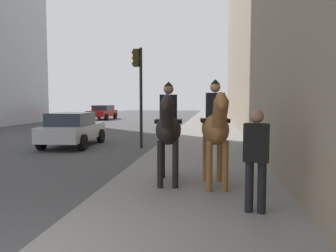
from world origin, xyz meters
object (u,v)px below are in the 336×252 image
(mounted_horse_far, at_px, (216,127))
(car_near_lane, at_px, (73,129))
(pedestrian_greeting, at_px, (256,154))
(car_mid_lane, at_px, (103,112))
(traffic_light_near_curb, at_px, (139,82))
(mounted_horse_near, at_px, (168,128))

(mounted_horse_far, relative_size, car_near_lane, 0.57)
(pedestrian_greeting, height_order, car_mid_lane, pedestrian_greeting)
(car_mid_lane, height_order, traffic_light_near_curb, traffic_light_near_curb)
(traffic_light_near_curb, bearing_deg, car_mid_lane, 22.85)
(pedestrian_greeting, bearing_deg, mounted_horse_far, 33.45)
(mounted_horse_near, bearing_deg, car_near_lane, -147.41)
(car_near_lane, xyz_separation_m, traffic_light_near_curb, (-0.17, -2.92, 1.96))
(car_near_lane, relative_size, traffic_light_near_curb, 0.99)
(traffic_light_near_curb, bearing_deg, mounted_horse_far, -153.72)
(mounted_horse_near, xyz_separation_m, car_near_lane, (6.23, 4.96, -0.61))
(mounted_horse_far, relative_size, car_mid_lane, 0.54)
(mounted_horse_far, xyz_separation_m, traffic_light_near_curb, (6.21, 3.07, 1.32))
(mounted_horse_far, height_order, car_mid_lane, mounted_horse_far)
(traffic_light_near_curb, bearing_deg, pedestrian_greeting, -154.46)
(mounted_horse_near, relative_size, car_near_lane, 0.56)
(pedestrian_greeting, xyz_separation_m, traffic_light_near_curb, (7.78, 3.72, 1.61))
(pedestrian_greeting, relative_size, car_near_lane, 0.42)
(pedestrian_greeting, distance_m, traffic_light_near_curb, 8.78)
(pedestrian_greeting, xyz_separation_m, car_near_lane, (7.95, 6.64, -0.35))
(mounted_horse_near, xyz_separation_m, traffic_light_near_curb, (6.07, 2.04, 1.35))
(mounted_horse_near, bearing_deg, pedestrian_greeting, 38.44)
(mounted_horse_far, bearing_deg, car_near_lane, -143.13)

